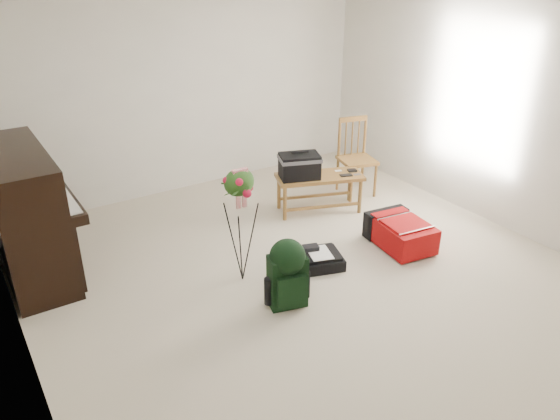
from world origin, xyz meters
TOP-DOWN VIEW (x-y plane):
  - floor at (0.00, 0.00)m, footprint 5.00×5.50m
  - ceiling at (0.00, 0.00)m, footprint 5.00×5.50m
  - wall_back at (0.00, 2.75)m, footprint 5.00×0.04m
  - wall_left at (-2.50, 0.00)m, footprint 0.04×5.50m
  - wall_right at (2.50, 0.00)m, footprint 0.04×5.50m
  - piano at (-2.19, 1.60)m, footprint 0.71×1.50m
  - bench at (0.80, 1.19)m, footprint 1.10×0.74m
  - dining_chair at (1.68, 1.39)m, footprint 0.51×0.51m
  - red_suitcase at (1.18, 0.07)m, footprint 0.56×0.76m
  - black_duffel at (0.19, 0.18)m, footprint 0.58×0.52m
  - green_backpack at (-0.42, -0.22)m, footprint 0.37×0.34m
  - flower_stand at (-0.56, 0.36)m, footprint 0.39×0.39m

SIDE VIEW (x-z plane):
  - floor at x=0.00m, z-range -0.01..0.01m
  - black_duffel at x=0.19m, z-range -0.03..0.18m
  - red_suitcase at x=1.18m, z-range 0.01..0.31m
  - green_backpack at x=-0.42m, z-range 0.03..0.69m
  - dining_chair at x=1.68m, z-range -0.01..0.96m
  - bench at x=0.80m, z-range 0.16..0.95m
  - flower_stand at x=-0.56m, z-range -0.01..1.17m
  - piano at x=-2.19m, z-range -0.03..1.22m
  - wall_back at x=0.00m, z-range 0.00..2.50m
  - wall_left at x=-2.50m, z-range 0.00..2.50m
  - wall_right at x=2.50m, z-range 0.00..2.50m
  - ceiling at x=0.00m, z-range 2.50..2.50m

